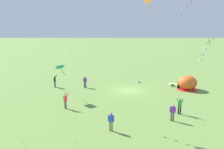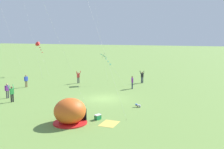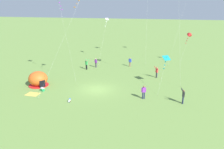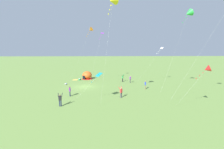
{
  "view_description": "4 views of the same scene",
  "coord_description": "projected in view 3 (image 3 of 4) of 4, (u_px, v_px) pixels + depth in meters",
  "views": [
    {
      "loc": [
        2.51,
        30.54,
        9.12
      ],
      "look_at": [
        2.46,
        1.48,
        2.71
      ],
      "focal_mm": 35.0,
      "sensor_mm": 36.0,
      "label": 1
    },
    {
      "loc": [
        -26.98,
        -10.75,
        7.23
      ],
      "look_at": [
        3.08,
        0.1,
        2.36
      ],
      "focal_mm": 42.0,
      "sensor_mm": 36.0,
      "label": 2
    },
    {
      "loc": [
        8.64,
        -26.67,
        11.24
      ],
      "look_at": [
        2.15,
        0.02,
        2.34
      ],
      "focal_mm": 35.0,
      "sensor_mm": 36.0,
      "label": 3
    },
    {
      "loc": [
        31.65,
        4.67,
        7.95
      ],
      "look_at": [
        0.82,
        5.92,
        2.78
      ],
      "focal_mm": 24.0,
      "sensor_mm": 36.0,
      "label": 4
    }
  ],
  "objects": [
    {
      "name": "toddler_crawling",
      "position": [
        69.0,
        100.0,
        26.28
      ],
      "size": [
        0.29,
        0.55,
        0.32
      ],
      "color": "white",
      "rests_on": "ground"
    },
    {
      "name": "kite_purple",
      "position": [
        59.0,
        2.0,
        31.36
      ],
      "size": [
        3.95,
        3.51,
        12.28
      ],
      "color": "silver",
      "rests_on": "ground"
    },
    {
      "name": "person_center_field",
      "position": [
        144.0,
        92.0,
        26.85
      ],
      "size": [
        0.56,
        0.36,
        1.72
      ],
      "color": "#1E2347",
      "rests_on": "ground"
    },
    {
      "name": "kite_teal",
      "position": [
        166.0,
        59.0,
        29.98
      ],
      "size": [
        1.45,
        4.4,
        4.52
      ],
      "color": "silver",
      "rests_on": "ground"
    },
    {
      "name": "picnic_blanket",
      "position": [
        33.0,
        94.0,
        28.51
      ],
      "size": [
        1.75,
        1.36,
        0.01
      ],
      "primitive_type": "cube",
      "rotation": [
        0.0,
        0.0,
        -0.04
      ],
      "color": "gold",
      "rests_on": "ground"
    },
    {
      "name": "person_flying_kite",
      "position": [
        86.0,
        64.0,
        38.94
      ],
      "size": [
        0.72,
        0.63,
        1.89
      ],
      "color": "black",
      "rests_on": "ground"
    },
    {
      "name": "kite_white",
      "position": [
        107.0,
        21.0,
        44.39
      ],
      "size": [
        0.84,
        6.07,
        8.53
      ],
      "color": "silver",
      "rests_on": "ground"
    },
    {
      "name": "person_arms_raised",
      "position": [
        157.0,
        72.0,
        34.62
      ],
      "size": [
        0.69,
        0.71,
        1.89
      ],
      "color": "#4C4C51",
      "rests_on": "ground"
    },
    {
      "name": "kite_red",
      "position": [
        189.0,
        36.0,
        41.84
      ],
      "size": [
        2.03,
        3.68,
        6.0
      ],
      "color": "silver",
      "rests_on": "ground"
    },
    {
      "name": "person_far_back",
      "position": [
        96.0,
        62.0,
        40.23
      ],
      "size": [
        0.55,
        0.37,
        1.72
      ],
      "color": "#4C4C51",
      "rests_on": "ground"
    },
    {
      "name": "person_watching_sky",
      "position": [
        130.0,
        62.0,
        40.81
      ],
      "size": [
        0.56,
        0.35,
        1.72
      ],
      "color": "#8C7251",
      "rests_on": "ground"
    },
    {
      "name": "person_strolling",
      "position": [
        183.0,
        96.0,
        25.56
      ],
      "size": [
        0.48,
        0.68,
        1.89
      ],
      "color": "#1E2347",
      "rests_on": "ground"
    },
    {
      "name": "ground_plane",
      "position": [
        97.0,
        90.0,
        30.06
      ],
      "size": [
        300.0,
        300.0,
        0.0
      ],
      "primitive_type": "plane",
      "color": "olive"
    },
    {
      "name": "cooler_box",
      "position": [
        42.0,
        89.0,
        29.49
      ],
      "size": [
        0.64,
        0.56,
        0.44
      ],
      "color": "#1E8C4C",
      "rests_on": "ground"
    },
    {
      "name": "popup_tent",
      "position": [
        38.0,
        79.0,
        31.25
      ],
      "size": [
        2.81,
        2.81,
        2.1
      ],
      "color": "#D8591E",
      "rests_on": "ground"
    }
  ]
}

